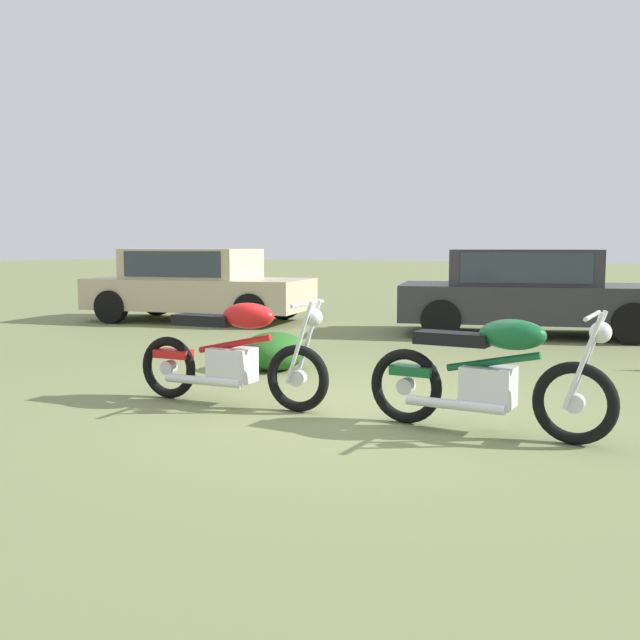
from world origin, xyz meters
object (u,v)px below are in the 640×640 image
motorcycle_green (489,375)px  car_charcoal (527,288)px  car_beige (197,281)px  shrub_low (274,351)px  motorcycle_red (232,354)px

motorcycle_green → car_charcoal: size_ratio=0.43×
car_beige → motorcycle_green: bearing=-48.7°
shrub_low → car_charcoal: bearing=70.2°
car_beige → motorcycle_red: bearing=-60.4°
motorcycle_green → car_beige: 9.36m
motorcycle_red → car_beige: car_beige is taller
shrub_low → motorcycle_green: bearing=-27.3°
car_beige → car_charcoal: 6.30m
car_beige → car_charcoal: (6.22, 1.00, -0.00)m
motorcycle_red → shrub_low: motorcycle_red is taller
motorcycle_green → car_charcoal: (-1.33, 6.53, 0.32)m
car_charcoal → shrub_low: bearing=-127.6°
motorcycle_red → car_charcoal: bearing=75.3°
car_beige → shrub_low: (4.45, -3.92, -0.57)m
car_charcoal → shrub_low: car_charcoal is taller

